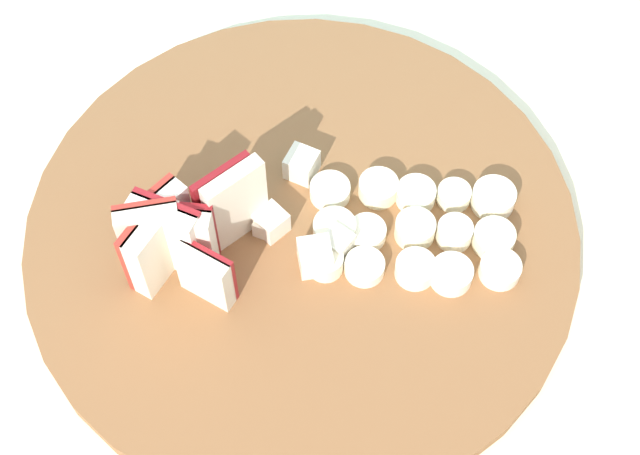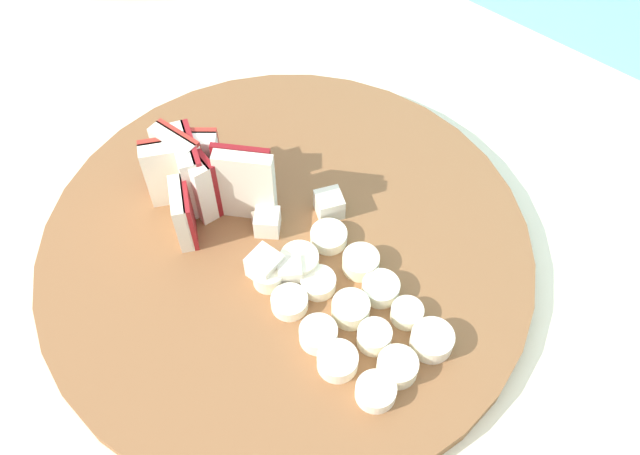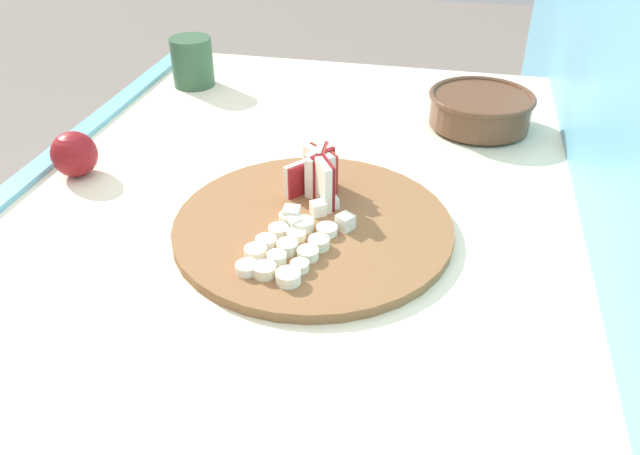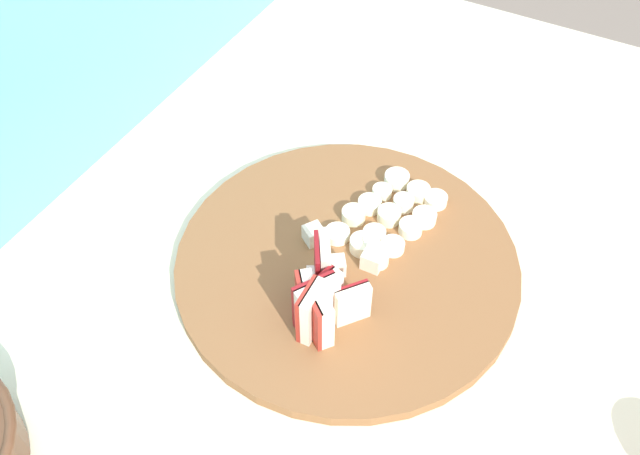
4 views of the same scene
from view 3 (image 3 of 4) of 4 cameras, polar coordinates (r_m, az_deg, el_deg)
The scene contains 9 objects.
tiled_countertop at distance 1.23m, azimuth -2.98°, elevation -17.08°, with size 1.27×0.84×0.94m.
tile_backsplash at distance 1.02m, azimuth 21.58°, elevation -10.06°, with size 2.40×0.04×1.49m, color #5BA3C1.
cutting_board at distance 0.86m, azimuth -0.64°, elevation 0.11°, with size 0.38×0.38×0.01m, color brown.
apple_wedge_fan at distance 0.92m, azimuth -0.08°, elevation 4.94°, with size 0.09×0.08×0.07m.
apple_dice_pile at distance 0.86m, azimuth -0.47°, elevation 1.14°, with size 0.08×0.10×0.02m.
banana_slice_rows at distance 0.80m, azimuth -2.96°, elevation -1.81°, with size 0.15×0.10×0.02m.
ceramic_bowl at distance 1.18m, azimuth 14.17°, elevation 10.30°, with size 0.19×0.19×0.06m.
small_jar at distance 1.36m, azimuth -11.36°, elevation 14.34°, with size 0.08×0.08×0.10m, color #335638.
whole_apple at distance 1.06m, azimuth -21.14°, elevation 6.15°, with size 0.07×0.07×0.07m, color maroon.
Camera 3 is at (0.74, 0.22, 1.42)m, focal length 35.75 mm.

